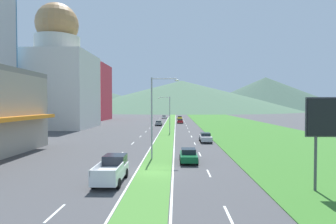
{
  "coord_description": "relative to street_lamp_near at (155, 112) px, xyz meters",
  "views": [
    {
      "loc": [
        2.06,
        -26.31,
        6.44
      ],
      "look_at": [
        0.22,
        35.93,
        4.71
      ],
      "focal_mm": 29.85,
      "sensor_mm": 36.0,
      "label": 1
    }
  ],
  "objects": [
    {
      "name": "lane_dash_left_11",
      "position": [
        -4.67,
        81.92,
        -5.51
      ],
      "size": [
        0.16,
        2.8,
        0.01
      ],
      "primitive_type": "cube",
      "color": "silver",
      "rests_on": "ground_plane"
    },
    {
      "name": "lane_dash_left_5",
      "position": [
        -4.67,
        22.99,
        -5.51
      ],
      "size": [
        0.16,
        2.8,
        0.01
      ],
      "primitive_type": "cube",
      "color": "silver",
      "rests_on": "ground_plane"
    },
    {
      "name": "lane_dash_right_2",
      "position": [
        5.53,
        -6.48,
        -5.51
      ],
      "size": [
        0.16,
        2.8,
        0.01
      ],
      "primitive_type": "cube",
      "color": "silver",
      "rests_on": "ground_plane"
    },
    {
      "name": "lane_dash_left_8",
      "position": [
        -4.67,
        52.45,
        -5.51
      ],
      "size": [
        0.16,
        2.8,
        0.01
      ],
      "primitive_type": "cube",
      "color": "silver",
      "rests_on": "ground_plane"
    },
    {
      "name": "car_5",
      "position": [
        -2.79,
        51.49,
        -4.77
      ],
      "size": [
        1.99,
        4.53,
        1.43
      ],
      "rotation": [
        0.0,
        0.0,
        1.57
      ],
      "color": "slate",
      "rests_on": "ground_plane"
    },
    {
      "name": "lane_dash_right_11",
      "position": [
        5.53,
        81.92,
        -5.51
      ],
      "size": [
        0.16,
        2.8,
        0.01
      ],
      "primitive_type": "cube",
      "color": "silver",
      "rests_on": "ground_plane"
    },
    {
      "name": "edge_line_median_right",
      "position": [
        2.18,
        53.88,
        -5.51
      ],
      "size": [
        0.16,
        240.0,
        0.01
      ],
      "primitive_type": "cube",
      "color": "silver",
      "rests_on": "ground_plane"
    },
    {
      "name": "car_4",
      "position": [
        3.81,
        61.35,
        -4.77
      ],
      "size": [
        2.02,
        4.1,
        1.48
      ],
      "rotation": [
        0.0,
        0.0,
        -1.57
      ],
      "color": "maroon",
      "rests_on": "ground_plane"
    },
    {
      "name": "pickup_truck_0",
      "position": [
        -2.87,
        -9.51,
        -4.54
      ],
      "size": [
        2.18,
        5.4,
        2.0
      ],
      "rotation": [
        0.0,
        0.0,
        1.57
      ],
      "color": "silver",
      "rests_on": "ground_plane"
    },
    {
      "name": "lane_dash_right_6",
      "position": [
        5.53,
        32.81,
        -5.51
      ],
      "size": [
        0.16,
        2.8,
        0.01
      ],
      "primitive_type": "cube",
      "color": "silver",
      "rests_on": "ground_plane"
    },
    {
      "name": "hill_far_center",
      "position": [
        7.82,
        255.8,
        9.84
      ],
      "size": [
        234.95,
        234.95,
        30.73
      ],
      "primitive_type": "cone",
      "color": "#47664C",
      "rests_on": "ground_plane"
    },
    {
      "name": "car_2",
      "position": [
        3.97,
        86.02,
        -4.79
      ],
      "size": [
        2.04,
        4.39,
        1.43
      ],
      "rotation": [
        0.0,
        0.0,
        -1.57
      ],
      "color": "yellow",
      "rests_on": "ground_plane"
    },
    {
      "name": "car_0",
      "position": [
        3.86,
        -1.58,
        -4.76
      ],
      "size": [
        1.97,
        4.38,
        1.5
      ],
      "rotation": [
        0.0,
        0.0,
        -1.57
      ],
      "color": "#0C5128",
      "rests_on": "ground_plane"
    },
    {
      "name": "hill_far_left",
      "position": [
        -114.66,
        259.04,
        10.35
      ],
      "size": [
        233.23,
        233.23,
        31.73
      ],
      "primitive_type": "cone",
      "color": "#3D5647",
      "rests_on": "ground_plane"
    },
    {
      "name": "lane_dash_left_6",
      "position": [
        -4.67,
        32.81,
        -5.51
      ],
      "size": [
        0.16,
        2.8,
        0.01
      ],
      "primitive_type": "cube",
      "color": "silver",
      "rests_on": "ground_plane"
    },
    {
      "name": "domed_building",
      "position": [
        -29.78,
        42.82,
        8.34
      ],
      "size": [
        18.41,
        18.41,
        33.73
      ],
      "color": "silver",
      "rests_on": "ground_plane"
    },
    {
      "name": "lane_dash_left_9",
      "position": [
        -4.67,
        62.27,
        -5.51
      ],
      "size": [
        0.16,
        2.8,
        0.01
      ],
      "primitive_type": "cube",
      "color": "silver",
      "rests_on": "ground_plane"
    },
    {
      "name": "lane_dash_right_9",
      "position": [
        5.53,
        62.27,
        -5.51
      ],
      "size": [
        0.16,
        2.8,
        0.01
      ],
      "primitive_type": "cube",
      "color": "silver",
      "rests_on": "ground_plane"
    },
    {
      "name": "lane_dash_left_10",
      "position": [
        -4.67,
        72.09,
        -5.51
      ],
      "size": [
        0.16,
        2.8,
        0.01
      ],
      "primitive_type": "cube",
      "color": "silver",
      "rests_on": "ground_plane"
    },
    {
      "name": "street_lamp_mid",
      "position": [
        0.76,
        28.8,
        -0.81
      ],
      "size": [
        2.71,
        0.28,
        8.12
      ],
      "color": "#99999E",
      "rests_on": "ground_plane"
    },
    {
      "name": "lane_dash_left_7",
      "position": [
        -4.67,
        42.63,
        -5.51
      ],
      "size": [
        0.16,
        2.8,
        0.01
      ],
      "primitive_type": "cube",
      "color": "silver",
      "rests_on": "ground_plane"
    },
    {
      "name": "lane_dash_right_3",
      "position": [
        5.53,
        3.34,
        -5.51
      ],
      "size": [
        0.16,
        2.8,
        0.01
      ],
      "primitive_type": "cube",
      "color": "silver",
      "rests_on": "ground_plane"
    },
    {
      "name": "hill_far_right",
      "position": [
        101.31,
        279.83,
        12.63
      ],
      "size": [
        167.63,
        167.63,
        36.3
      ],
      "primitive_type": "cone",
      "color": "#3D5647",
      "rests_on": "ground_plane"
    },
    {
      "name": "street_lamp_near",
      "position": [
        0.0,
        0.0,
        0.0
      ],
      "size": [
        3.3,
        0.34,
        9.56
      ],
      "color": "#99999E",
      "rests_on": "ground_plane"
    },
    {
      "name": "midrise_colored",
      "position": [
        -34.73,
        82.21,
        5.87
      ],
      "size": [
        17.38,
        17.38,
        22.78
      ],
      "primitive_type": "cube",
      "color": "#D83847",
      "rests_on": "ground_plane"
    },
    {
      "name": "edge_line_median_left",
      "position": [
        -1.32,
        53.88,
        -5.51
      ],
      "size": [
        0.16,
        240.0,
        0.01
      ],
      "primitive_type": "cube",
      "color": "silver",
      "rests_on": "ground_plane"
    },
    {
      "name": "lane_dash_right_8",
      "position": [
        5.53,
        52.45,
        -5.51
      ],
      "size": [
        0.16,
        2.8,
        0.01
      ],
      "primitive_type": "cube",
      "color": "silver",
      "rests_on": "ground_plane"
    },
    {
      "name": "lane_dash_right_5",
      "position": [
        5.53,
        22.99,
        -5.51
      ],
      "size": [
        0.16,
        2.8,
        0.01
      ],
      "primitive_type": "cube",
      "color": "silver",
      "rests_on": "ground_plane"
    },
    {
      "name": "lane_dash_left_4",
      "position": [
        -4.67,
        13.16,
        -5.51
      ],
      "size": [
        0.16,
        2.8,
        0.01
      ],
      "primitive_type": "cube",
      "color": "silver",
      "rests_on": "ground_plane"
    },
    {
      "name": "lane_dash_right_1",
      "position": [
        5.53,
        -16.3,
        -5.51
      ],
      "size": [
        0.16,
        2.8,
        0.01
      ],
      "primitive_type": "cube",
      "color": "silver",
      "rests_on": "ground_plane"
    },
    {
      "name": "lane_dash_left_12",
      "position": [
        -4.67,
        91.74,
        -5.51
      ],
      "size": [
        0.16,
        2.8,
        0.01
      ],
      "primitive_type": "cube",
      "color": "silver",
      "rests_on": "ground_plane"
    },
    {
      "name": "lane_dash_left_3",
      "position": [
        -4.67,
        3.34,
        -5.51
      ],
      "size": [
        0.16,
        2.8,
        0.01
      ],
      "primitive_type": "cube",
      "color": "silver",
      "rests_on": "ground_plane"
    },
    {
      "name": "grass_verge_right",
      "position": [
        21.03,
        53.88,
        -5.49
      ],
      "size": [
        24.0,
        240.0,
        0.06
      ],
      "primitive_type": "cube",
      "color": "#387028",
      "rests_on": "ground_plane"
    },
    {
      "name": "lane_dash_right_12",
      "position": [
        5.53,
        91.74,
        -5.51
      ],
      "size": [
        0.16,
        2.8,
        0.01
      ],
      "primitive_type": "cube",
      "color": "silver",
      "rests_on": "ground_plane"
    },
    {
      "name": "car_3",
      "position": [
        7.47,
        15.03,
        -4.72
      ],
      "size": [
        1.97,
        4.61,
        1.57
      ],
      "rotation": [
        0.0,
        0.0,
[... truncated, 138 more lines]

